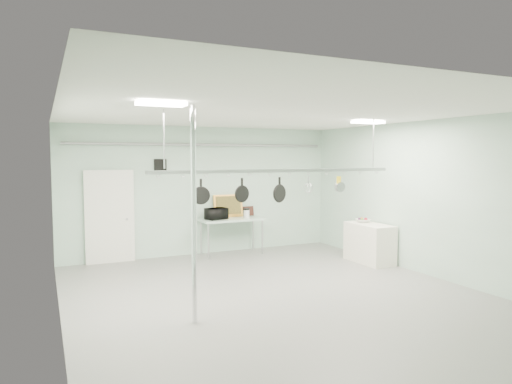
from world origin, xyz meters
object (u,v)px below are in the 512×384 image
pot_rack (280,169)px  coffee_canister (246,214)px  chrome_pole (194,215)px  skillet_left (201,191)px  skillet_right (279,190)px  microwave (216,214)px  skillet_mid (242,190)px  side_cabinet (369,243)px  fruit_bowl (363,221)px  prep_table (232,221)px

pot_rack → coffee_canister: (0.77, 3.22, -1.22)m
chrome_pole → skillet_left: chrome_pole is taller
chrome_pole → skillet_right: 2.11m
microwave → coffee_canister: (0.77, -0.10, -0.04)m
microwave → skillet_mid: 3.49m
side_cabinet → skillet_mid: 4.11m
chrome_pole → side_cabinet: size_ratio=2.67×
fruit_bowl → skillet_left: size_ratio=0.80×
prep_table → side_cabinet: bearing=-40.8°
side_cabinet → fruit_bowl: bearing=85.7°
fruit_bowl → skillet_left: (-4.46, -1.37, 0.94)m
chrome_pole → side_cabinet: bearing=22.4°
side_cabinet → skillet_right: 3.45m
coffee_canister → skillet_right: skillet_right is taller
pot_rack → fruit_bowl: bearing=24.8°
microwave → skillet_right: (-0.00, -3.31, 0.80)m
coffee_canister → skillet_mid: size_ratio=0.50×
skillet_mid → pot_rack: bearing=-12.3°
fruit_bowl → skillet_right: (-2.98, -1.37, 0.91)m
microwave → skillet_mid: size_ratio=1.21×
side_cabinet → microwave: (-2.96, 2.21, 0.60)m
pot_rack → coffee_canister: bearing=76.6°
chrome_pole → pot_rack: (1.90, 0.90, 0.63)m
prep_table → skillet_mid: 3.65m
microwave → prep_table: bearing=164.5°
coffee_canister → skillet_left: size_ratio=0.51×
coffee_canister → fruit_bowl: size_ratio=0.64×
skillet_left → side_cabinet: bearing=31.4°
chrome_pole → coffee_canister: 4.94m
prep_table → side_cabinet: prep_table is taller
side_cabinet → skillet_mid: size_ratio=2.86×
skillet_left → skillet_right: size_ratio=0.88×
skillet_mid → prep_table: bearing=58.6°
coffee_canister → skillet_left: (-2.26, -3.22, 0.87)m
chrome_pole → side_cabinet: chrome_pole is taller
skillet_left → microwave: bearing=83.3°
prep_table → skillet_mid: (-1.15, -3.30, 1.04)m
side_cabinet → coffee_canister: 3.09m
chrome_pole → microwave: chrome_pole is taller
fruit_bowl → skillet_right: bearing=-155.2°
chrome_pole → skillet_mid: bearing=38.0°
skillet_right → fruit_bowl: bearing=2.4°
chrome_pole → coffee_canister: bearing=57.1°
coffee_canister → skillet_mid: 3.66m
prep_table → coffee_canister: bearing=-13.0°
prep_table → skillet_left: 3.95m
skillet_left → skillet_mid: 0.75m
skillet_right → skillet_mid: bearing=157.6°
chrome_pole → skillet_right: chrome_pole is taller
coffee_canister → prep_table: bearing=167.0°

